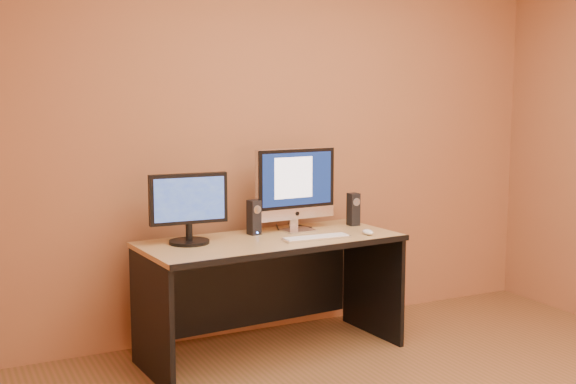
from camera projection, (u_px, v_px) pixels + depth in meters
walls at (493, 159)px, 2.99m from camera, size 4.00×4.00×2.60m
desk at (272, 297)px, 4.34m from camera, size 1.59×0.79×0.72m
imac at (298, 189)px, 4.50m from camera, size 0.56×0.24×0.53m
second_monitor at (189, 209)px, 4.13m from camera, size 0.47×0.25×0.41m
speaker_left at (254, 217)px, 4.41m from camera, size 0.08×0.08×0.21m
speaker_right at (353, 209)px, 4.72m from camera, size 0.07×0.07×0.21m
keyboard at (316, 237)px, 4.28m from camera, size 0.42×0.12×0.02m
mouse at (368, 232)px, 4.41m from camera, size 0.06×0.10×0.03m
cable_a at (300, 225)px, 4.70m from camera, size 0.07×0.20×0.01m
cable_b at (277, 227)px, 4.64m from camera, size 0.07×0.17×0.01m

